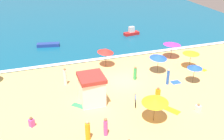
{
  "coord_description": "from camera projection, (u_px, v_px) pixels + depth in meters",
  "views": [
    {
      "loc": [
        -9.25,
        -23.73,
        13.83
      ],
      "look_at": [
        -0.88,
        1.36,
        0.8
      ],
      "focal_mm": 42.66,
      "sensor_mm": 36.0,
      "label": 1
    }
  ],
  "objects": [
    {
      "name": "beach_towel_0",
      "position": [
        200.0,
        69.0,
        31.58
      ],
      "size": [
        1.09,
        1.61,
        0.01
      ],
      "color": "orange",
      "rests_on": "ground_plane"
    },
    {
      "name": "beach_umbrella_5",
      "position": [
        106.0,
        51.0,
        31.4
      ],
      "size": [
        2.78,
        2.77,
        2.38
      ],
      "color": "#4C3823",
      "rests_on": "ground_plane"
    },
    {
      "name": "beach_towel_3",
      "position": [
        176.0,
        82.0,
        28.6
      ],
      "size": [
        1.03,
        0.83,
        0.01
      ],
      "color": "blue",
      "rests_on": "ground_plane"
    },
    {
      "name": "beach_umbrella_6",
      "position": [
        195.0,
        67.0,
        27.77
      ],
      "size": [
        2.26,
        2.26,
        2.09
      ],
      "color": "#4C3823",
      "rests_on": "ground_plane"
    },
    {
      "name": "beach_towel_1",
      "position": [
        170.0,
        110.0,
        24.0
      ],
      "size": [
        1.5,
        1.89,
        0.01
      ],
      "color": "orange",
      "rests_on": "ground_plane"
    },
    {
      "name": "lifeguard_cabana",
      "position": [
        92.0,
        89.0,
        24.56
      ],
      "size": [
        2.31,
        2.6,
        2.78
      ],
      "color": "white",
      "rests_on": "ground_plane"
    },
    {
      "name": "beachgoer_7",
      "position": [
        106.0,
        127.0,
        20.58
      ],
      "size": [
        0.34,
        0.34,
        1.62
      ],
      "color": "#D84CA5",
      "rests_on": "ground_plane"
    },
    {
      "name": "beach_towel_4",
      "position": [
        80.0,
        106.0,
        24.5
      ],
      "size": [
        1.58,
        1.62,
        0.01
      ],
      "color": "green",
      "rests_on": "ground_plane"
    },
    {
      "name": "beachgoer_1",
      "position": [
        135.0,
        73.0,
        28.9
      ],
      "size": [
        0.37,
        0.37,
        1.57
      ],
      "color": "green",
      "rests_on": "ground_plane"
    },
    {
      "name": "ocean_water",
      "position": [
        74.0,
        17.0,
        52.73
      ],
      "size": [
        60.0,
        44.0,
        0.1
      ],
      "primitive_type": "cube",
      "color": "#0F567A",
      "rests_on": "ground_plane"
    },
    {
      "name": "beachgoer_5",
      "position": [
        65.0,
        77.0,
        27.75
      ],
      "size": [
        0.48,
        0.48,
        1.93
      ],
      "color": "white",
      "rests_on": "ground_plane"
    },
    {
      "name": "beach_umbrella_2",
      "position": [
        191.0,
        52.0,
        30.96
      ],
      "size": [
        2.49,
        2.49,
        2.19
      ],
      "color": "#4C3823",
      "rests_on": "ground_plane"
    },
    {
      "name": "small_boat_1",
      "position": [
        131.0,
        32.0,
        42.3
      ],
      "size": [
        2.58,
        1.31,
        1.35
      ],
      "color": "red",
      "rests_on": "ocean_water"
    },
    {
      "name": "parked_bicycle",
      "position": [
        135.0,
        100.0,
        24.75
      ],
      "size": [
        0.72,
        1.72,
        0.76
      ],
      "color": "black",
      "rests_on": "ground_plane"
    },
    {
      "name": "beach_umbrella_1",
      "position": [
        155.0,
        101.0,
        21.72
      ],
      "size": [
        3.07,
        3.06,
        2.22
      ],
      "color": "#4C3823",
      "rests_on": "ground_plane"
    },
    {
      "name": "beachgoer_10",
      "position": [
        88.0,
        131.0,
        20.12
      ],
      "size": [
        0.49,
        0.49,
        1.74
      ],
      "color": "orange",
      "rests_on": "ground_plane"
    },
    {
      "name": "beachgoer_4",
      "position": [
        168.0,
        77.0,
        27.86
      ],
      "size": [
        0.38,
        0.38,
        1.82
      ],
      "color": "blue",
      "rests_on": "ground_plane"
    },
    {
      "name": "beach_towel_2",
      "position": [
        154.0,
        58.0,
        34.5
      ],
      "size": [
        1.35,
        1.13,
        0.01
      ],
      "color": "red",
      "rests_on": "ground_plane"
    },
    {
      "name": "wave_breaker_foam",
      "position": [
        106.0,
        58.0,
        34.24
      ],
      "size": [
        57.0,
        0.7,
        0.01
      ],
      "primitive_type": "cube",
      "color": "white",
      "rests_on": "ocean_water"
    },
    {
      "name": "beachgoer_0",
      "position": [
        158.0,
        92.0,
        26.11
      ],
      "size": [
        0.41,
        0.41,
        0.89
      ],
      "color": "orange",
      "rests_on": "ground_plane"
    },
    {
      "name": "beach_umbrella_4",
      "position": [
        172.0,
        44.0,
        33.67
      ],
      "size": [
        2.89,
        2.89,
        2.18
      ],
      "color": "#4C3823",
      "rests_on": "ground_plane"
    },
    {
      "name": "ground_plane",
      "position": [
        124.0,
        81.0,
        28.93
      ],
      "size": [
        60.0,
        60.0,
        0.0
      ],
      "primitive_type": "plane",
      "color": "#E5B26B"
    },
    {
      "name": "beachgoer_2",
      "position": [
        198.0,
        108.0,
        23.68
      ],
      "size": [
        0.49,
        0.49,
        0.8
      ],
      "color": "white",
      "rests_on": "ground_plane"
    },
    {
      "name": "beach_umbrella_0",
      "position": [
        159.0,
        56.0,
        29.91
      ],
      "size": [
        2.7,
        2.71,
        2.3
      ],
      "color": "#4C3823",
      "rests_on": "ground_plane"
    },
    {
      "name": "small_boat_0",
      "position": [
        48.0,
        45.0,
        37.86
      ],
      "size": [
        3.25,
        1.52,
        0.45
      ],
      "color": "navy",
      "rests_on": "ocean_water"
    },
    {
      "name": "beachgoer_3",
      "position": [
        32.0,
        122.0,
        21.72
      ],
      "size": [
        0.54,
        0.54,
        0.92
      ],
      "color": "#D84CA5",
      "rests_on": "ground_plane"
    }
  ]
}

